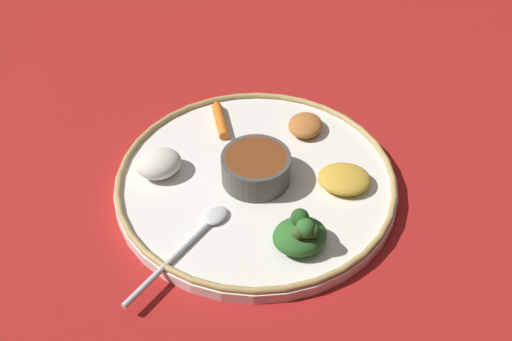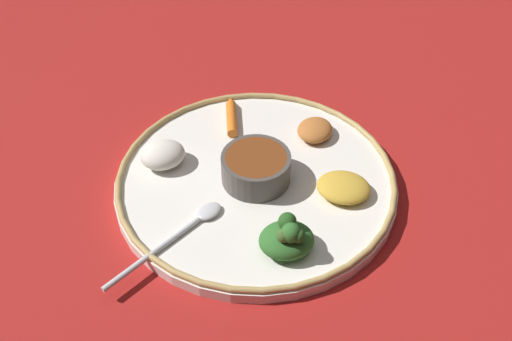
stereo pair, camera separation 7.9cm
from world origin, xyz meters
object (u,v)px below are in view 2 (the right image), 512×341
object	(u,v)px
spoon	(183,231)
carrot_near_spoon	(231,116)
greens_pile	(287,238)
center_bowl	(256,167)

from	to	relation	value
spoon	carrot_near_spoon	size ratio (longest dim) A/B	1.81
greens_pile	carrot_near_spoon	xyz separation A→B (m)	(-0.23, -0.11, -0.01)
carrot_near_spoon	spoon	bearing A→B (deg)	-4.77
spoon	greens_pile	size ratio (longest dim) A/B	1.94
spoon	carrot_near_spoon	xyz separation A→B (m)	(-0.22, 0.02, 0.00)
greens_pile	carrot_near_spoon	size ratio (longest dim) A/B	0.93
center_bowl	spoon	world-z (taller)	center_bowl
spoon	carrot_near_spoon	world-z (taller)	carrot_near_spoon
carrot_near_spoon	greens_pile	bearing A→B (deg)	25.18
spoon	greens_pile	distance (m)	0.13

